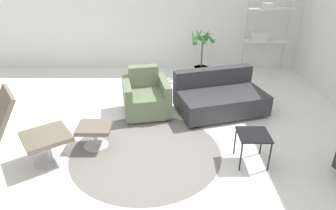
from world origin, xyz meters
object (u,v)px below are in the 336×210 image
(side_table, at_px, (254,138))
(ottoman, at_px, (96,131))
(couch_low, at_px, (220,98))
(armchair_red, at_px, (147,98))
(lounge_chair, at_px, (12,124))
(potted_plant, at_px, (202,57))
(shelf_unit, at_px, (266,27))

(side_table, bearing_deg, ottoman, 170.10)
(ottoman, relative_size, couch_low, 0.28)
(ottoman, relative_size, armchair_red, 0.51)
(lounge_chair, relative_size, potted_plant, 1.06)
(ottoman, bearing_deg, side_table, -9.90)
(lounge_chair, distance_m, shelf_unit, 5.54)
(lounge_chair, relative_size, shelf_unit, 0.61)
(potted_plant, bearing_deg, lounge_chair, -127.78)
(couch_low, distance_m, potted_plant, 1.71)
(lounge_chair, height_order, armchair_red, lounge_chair)
(ottoman, bearing_deg, armchair_red, 57.44)
(ottoman, relative_size, shelf_unit, 0.24)
(shelf_unit, bearing_deg, ottoman, -135.72)
(lounge_chair, distance_m, potted_plant, 4.31)
(side_table, height_order, potted_plant, potted_plant)
(potted_plant, relative_size, shelf_unit, 0.58)
(armchair_red, distance_m, potted_plant, 2.11)
(lounge_chair, height_order, couch_low, lounge_chair)
(ottoman, bearing_deg, lounge_chair, -144.82)
(potted_plant, height_order, shelf_unit, shelf_unit)
(couch_low, height_order, shelf_unit, shelf_unit)
(armchair_red, bearing_deg, shelf_unit, -151.86)
(side_table, relative_size, shelf_unit, 0.22)
(armchair_red, height_order, couch_low, armchair_red)
(shelf_unit, bearing_deg, armchair_red, -140.60)
(armchair_red, height_order, side_table, armchair_red)
(potted_plant, bearing_deg, side_table, -83.51)
(lounge_chair, bearing_deg, shelf_unit, 97.43)
(side_table, distance_m, potted_plant, 3.21)
(armchair_red, height_order, shelf_unit, shelf_unit)
(couch_low, xyz_separation_m, potted_plant, (-0.16, 1.69, 0.22))
(couch_low, bearing_deg, armchair_red, -12.45)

